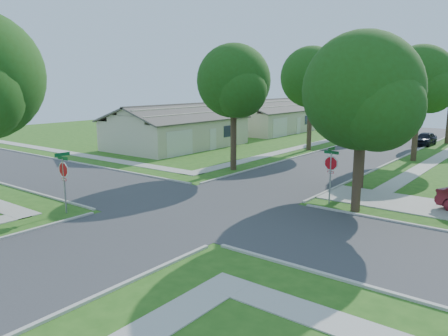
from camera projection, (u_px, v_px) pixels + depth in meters
name	position (u px, v px, depth m)	size (l,w,h in m)	color
ground	(203.00, 208.00, 22.04)	(100.00, 100.00, 0.00)	#285617
road_ns	(203.00, 208.00, 22.04)	(7.00, 100.00, 0.02)	#333335
sidewalk_ne	(445.00, 154.00, 38.63)	(1.20, 40.00, 0.04)	#9E9B91
sidewalk_nw	(318.00, 143.00, 45.92)	(1.20, 40.00, 0.04)	#9E9B91
driveway	(406.00, 203.00, 22.84)	(8.80, 3.60, 0.05)	#9E9B91
stop_sign_sw	(64.00, 172.00, 20.80)	(1.05, 0.80, 2.98)	gray
stop_sign_ne	(331.00, 166.00, 22.50)	(1.05, 0.80, 2.98)	gray
tree_e_near	(366.00, 93.00, 25.13)	(4.97, 4.80, 8.28)	#38281C
tree_e_mid	(420.00, 83.00, 34.35)	(5.59, 5.40, 9.21)	#38281C
tree_w_near	(234.00, 84.00, 30.66)	(5.38, 5.20, 8.97)	#38281C
tree_w_mid	(312.00, 80.00, 39.93)	(5.80, 5.60, 9.56)	#38281C
tree_w_far	(362.00, 89.00, 50.24)	(4.76, 4.60, 8.04)	#38281C
tree_ne_corner	(363.00, 97.00, 20.44)	(5.80, 5.60, 8.66)	#38281C
house_nw_near	(177.00, 132.00, 42.98)	(8.42, 13.60, 4.23)	beige
house_nw_far	(268.00, 120.00, 56.22)	(8.42, 13.60, 4.23)	beige
car_curb_east	(425.00, 139.00, 44.27)	(1.57, 3.91, 1.33)	black
car_curb_west	(381.00, 130.00, 52.77)	(1.86, 4.57, 1.33)	black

